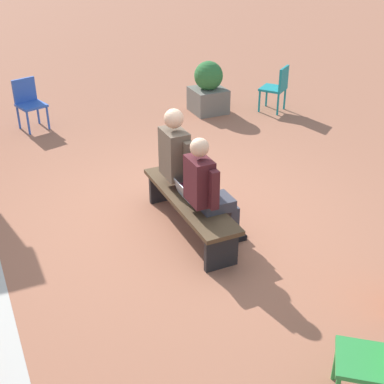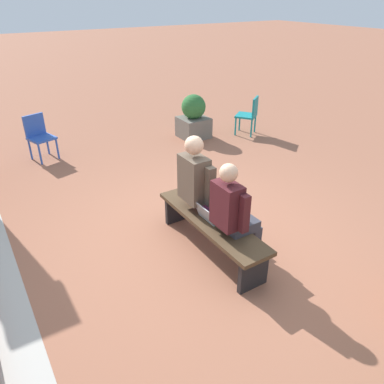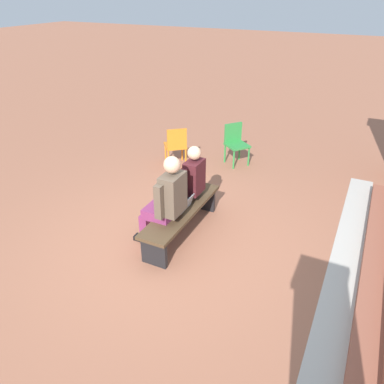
# 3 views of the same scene
# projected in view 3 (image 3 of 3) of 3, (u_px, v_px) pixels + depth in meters

# --- Properties ---
(ground_plane) EXTENTS (60.00, 60.00, 0.00)m
(ground_plane) POSITION_uv_depth(u_px,v_px,m) (169.00, 245.00, 5.44)
(ground_plane) COLOR #9E6047
(concrete_strip) EXTENTS (6.29, 0.40, 0.01)m
(concrete_strip) POSITION_uv_depth(u_px,v_px,m) (341.00, 279.00, 4.80)
(concrete_strip) COLOR #B7B2A8
(concrete_strip) RESTS_ON ground
(bench) EXTENTS (1.80, 0.44, 0.45)m
(bench) POSITION_uv_depth(u_px,v_px,m) (182.00, 214.00, 5.53)
(bench) COLOR #4C3823
(bench) RESTS_ON ground
(person_student) EXTENTS (0.52, 0.66, 1.31)m
(person_student) POSITION_uv_depth(u_px,v_px,m) (188.00, 183.00, 5.65)
(person_student) COLOR #383842
(person_student) RESTS_ON ground
(person_adult) EXTENTS (0.58, 0.73, 1.41)m
(person_adult) POSITION_uv_depth(u_px,v_px,m) (166.00, 200.00, 5.12)
(person_adult) COLOR #7F2D5B
(person_adult) RESTS_ON ground
(laptop) EXTENTS (0.32, 0.29, 0.21)m
(laptop) POSITION_uv_depth(u_px,v_px,m) (182.00, 206.00, 5.45)
(laptop) COLOR #9EA0A5
(laptop) RESTS_ON bench
(plastic_chair_foreground) EXTENTS (0.59, 0.59, 0.84)m
(plastic_chair_foreground) POSITION_uv_depth(u_px,v_px,m) (176.00, 144.00, 7.64)
(plastic_chair_foreground) COLOR orange
(plastic_chair_foreground) RESTS_ON ground
(plastic_chair_far_right) EXTENTS (0.59, 0.59, 0.84)m
(plastic_chair_far_right) POSITION_uv_depth(u_px,v_px,m) (235.00, 141.00, 7.77)
(plastic_chair_far_right) COLOR #2D893D
(plastic_chair_far_right) RESTS_ON ground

